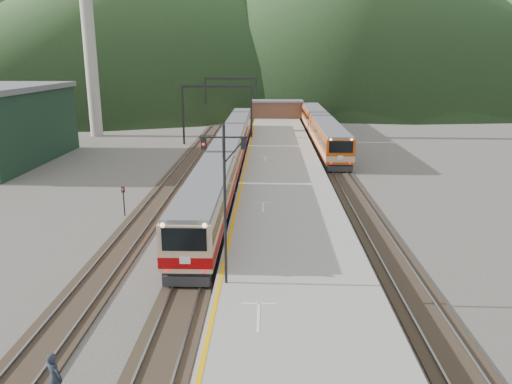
{
  "coord_description": "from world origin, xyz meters",
  "views": [
    {
      "loc": [
        4.19,
        -12.91,
        11.61
      ],
      "look_at": [
        3.27,
        22.52,
        2.0
      ],
      "focal_mm": 35.0,
      "sensor_mm": 36.0,
      "label": 1
    }
  ],
  "objects_px": {
    "signal_mast": "(225,190)",
    "second_train": "(321,128)",
    "worker": "(54,378)",
    "main_train": "(229,152)"
  },
  "relations": [
    {
      "from": "main_train",
      "to": "worker",
      "type": "bearing_deg",
      "value": -94.87
    },
    {
      "from": "signal_mast",
      "to": "worker",
      "type": "height_order",
      "value": "signal_mast"
    },
    {
      "from": "signal_mast",
      "to": "second_train",
      "type": "bearing_deg",
      "value": 78.96
    },
    {
      "from": "second_train",
      "to": "worker",
      "type": "relative_size",
      "value": 21.2
    },
    {
      "from": "signal_mast",
      "to": "worker",
      "type": "distance_m",
      "value": 10.35
    },
    {
      "from": "main_train",
      "to": "signal_mast",
      "type": "relative_size",
      "value": 7.33
    },
    {
      "from": "second_train",
      "to": "worker",
      "type": "height_order",
      "value": "second_train"
    },
    {
      "from": "main_train",
      "to": "signal_mast",
      "type": "distance_m",
      "value": 29.65
    },
    {
      "from": "worker",
      "to": "signal_mast",
      "type": "bearing_deg",
      "value": -97.18
    },
    {
      "from": "second_train",
      "to": "signal_mast",
      "type": "height_order",
      "value": "signal_mast"
    }
  ]
}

